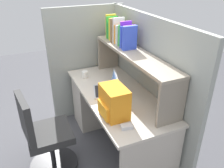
{
  "coord_description": "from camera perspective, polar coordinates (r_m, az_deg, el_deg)",
  "views": [
    {
      "loc": [
        2.03,
        -0.95,
        1.99
      ],
      "look_at": [
        0.0,
        -0.05,
        0.85
      ],
      "focal_mm": 37.07,
      "sensor_mm": 36.0,
      "label": 1
    }
  ],
  "objects": [
    {
      "name": "reference_books_on_shelf",
      "position": [
        2.72,
        2.05,
        12.56
      ],
      "size": [
        0.56,
        0.17,
        0.29
      ],
      "color": "yellow",
      "rests_on": "overhead_hutch"
    },
    {
      "name": "backpack",
      "position": [
        2.13,
        0.41,
        -4.47
      ],
      "size": [
        0.3,
        0.23,
        0.29
      ],
      "color": "orange",
      "rests_on": "desk"
    },
    {
      "name": "office_chair",
      "position": [
        2.54,
        -16.21,
        -13.06
      ],
      "size": [
        0.52,
        0.52,
        0.93
      ],
      "rotation": [
        0.0,
        0.0,
        3.27
      ],
      "color": "black",
      "rests_on": "ground_plane"
    },
    {
      "name": "overhead_hutch",
      "position": [
        2.5,
        5.27,
        5.79
      ],
      "size": [
        1.44,
        0.28,
        0.45
      ],
      "color": "gray",
      "rests_on": "desk"
    },
    {
      "name": "ground_plane",
      "position": [
        3.0,
        0.9,
        -14.42
      ],
      "size": [
        8.0,
        8.0,
        0.0
      ],
      "primitive_type": "plane",
      "color": "#4C4C51"
    },
    {
      "name": "computer_mouse",
      "position": [
        2.04,
        3.65,
        -10.44
      ],
      "size": [
        0.08,
        0.11,
        0.03
      ],
      "primitive_type": "cube",
      "rotation": [
        0.0,
        0.0,
        -0.18
      ],
      "color": "silver",
      "rests_on": "desk"
    },
    {
      "name": "cubicle_partition_left",
      "position": [
        3.25,
        -6.07,
        5.09
      ],
      "size": [
        0.05,
        1.06,
        1.55
      ],
      "primitive_type": "cube",
      "color": "#939991",
      "rests_on": "ground_plane"
    },
    {
      "name": "cubicle_partition_rear",
      "position": [
        2.71,
        8.33,
        0.26
      ],
      "size": [
        1.84,
        0.05,
        1.55
      ],
      "primitive_type": "cube",
      "color": "#939991",
      "rests_on": "ground_plane"
    },
    {
      "name": "laptop",
      "position": [
        2.56,
        -1.12,
        -1.07
      ],
      "size": [
        0.37,
        0.33,
        0.22
      ],
      "color": "#B7BABF",
      "rests_on": "desk"
    },
    {
      "name": "desk",
      "position": [
        3.05,
        -2.1,
        -4.22
      ],
      "size": [
        1.6,
        0.7,
        0.73
      ],
      "color": "beige",
      "rests_on": "ground_plane"
    },
    {
      "name": "paper_cup",
      "position": [
        2.93,
        -6.68,
        2.36
      ],
      "size": [
        0.08,
        0.08,
        0.08
      ],
      "primitive_type": "cylinder",
      "color": "white",
      "rests_on": "desk"
    }
  ]
}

